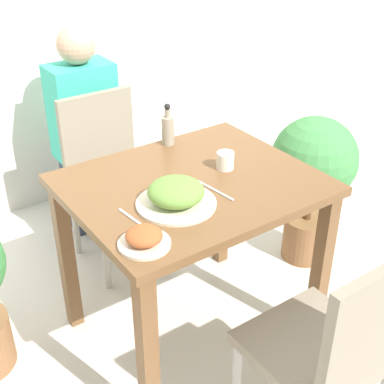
# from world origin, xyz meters

# --- Properties ---
(ground_plane) EXTENTS (16.00, 16.00, 0.00)m
(ground_plane) POSITION_xyz_m (0.00, 0.00, 0.00)
(ground_plane) COLOR beige
(dining_table) EXTENTS (0.95, 0.79, 0.77)m
(dining_table) POSITION_xyz_m (0.00, 0.00, 0.65)
(dining_table) COLOR brown
(dining_table) RESTS_ON ground_plane
(chair_near) EXTENTS (0.42, 0.42, 0.88)m
(chair_near) POSITION_xyz_m (0.04, -0.75, 0.49)
(chair_near) COLOR gray
(chair_near) RESTS_ON ground_plane
(chair_far) EXTENTS (0.42, 0.42, 0.88)m
(chair_far) POSITION_xyz_m (-0.00, 0.74, 0.49)
(chair_far) COLOR gray
(chair_far) RESTS_ON ground_plane
(food_plate) EXTENTS (0.29, 0.29, 0.10)m
(food_plate) POSITION_xyz_m (-0.15, -0.11, 0.82)
(food_plate) COLOR beige
(food_plate) RESTS_ON dining_table
(side_plate) EXTENTS (0.17, 0.17, 0.06)m
(side_plate) POSITION_xyz_m (-0.37, -0.26, 0.80)
(side_plate) COLOR beige
(side_plate) RESTS_ON dining_table
(drink_cup) EXTENTS (0.07, 0.07, 0.07)m
(drink_cup) POSITION_xyz_m (0.17, 0.01, 0.81)
(drink_cup) COLOR silver
(drink_cup) RESTS_ON dining_table
(sauce_bottle) EXTENTS (0.06, 0.06, 0.19)m
(sauce_bottle) POSITION_xyz_m (0.11, 0.34, 0.85)
(sauce_bottle) COLOR gray
(sauce_bottle) RESTS_ON dining_table
(fork_utensil) EXTENTS (0.03, 0.18, 0.00)m
(fork_utensil) POSITION_xyz_m (-0.33, -0.11, 0.78)
(fork_utensil) COLOR silver
(fork_utensil) RESTS_ON dining_table
(spoon_utensil) EXTENTS (0.03, 0.19, 0.00)m
(spoon_utensil) POSITION_xyz_m (0.03, -0.11, 0.78)
(spoon_utensil) COLOR silver
(spoon_utensil) RESTS_ON dining_table
(potted_plant_right) EXTENTS (0.43, 0.43, 0.81)m
(potted_plant_right) POSITION_xyz_m (0.82, 0.11, 0.52)
(potted_plant_right) COLOR brown
(potted_plant_right) RESTS_ON ground_plane
(person_figure) EXTENTS (0.34, 0.22, 1.17)m
(person_figure) POSITION_xyz_m (0.03, 1.07, 0.58)
(person_figure) COLOR #2D3347
(person_figure) RESTS_ON ground_plane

